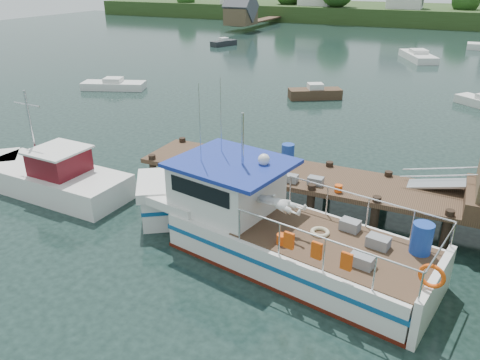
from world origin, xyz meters
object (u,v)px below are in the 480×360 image
at_px(dock, 441,177).
at_px(moored_a, 114,85).
at_px(moored_rowboat, 315,93).
at_px(moored_d, 418,56).
at_px(lobster_boat, 262,224).
at_px(work_boat, 47,176).
at_px(moored_e, 224,43).

bearing_deg(dock, moored_a, 152.80).
relative_size(dock, moored_rowboat, 3.95).
bearing_deg(moored_rowboat, moored_d, 75.30).
relative_size(moored_a, moored_d, 0.77).
height_order(lobster_boat, work_boat, lobster_boat).
bearing_deg(work_boat, moored_rowboat, 77.11).
xyz_separation_m(lobster_boat, moored_e, (-24.06, 44.10, -0.68)).
bearing_deg(moored_rowboat, dock, -61.22).
relative_size(dock, lobster_boat, 1.35).
bearing_deg(moored_d, work_boat, -99.46).
bearing_deg(lobster_boat, dock, 48.54).
relative_size(moored_rowboat, moored_d, 0.59).
xyz_separation_m(work_boat, moored_a, (-10.33, 17.27, -0.37)).
relative_size(moored_rowboat, moored_a, 0.76).
bearing_deg(dock, moored_d, 96.87).
height_order(work_boat, moored_a, work_boat).
bearing_deg(moored_d, moored_a, -124.61).
xyz_separation_m(moored_a, moored_e, (-3.01, 26.32, 0.03)).
relative_size(work_boat, moored_a, 1.58).
bearing_deg(work_boat, moored_d, 77.99).
distance_m(moored_a, moored_e, 26.50).
xyz_separation_m(dock, work_boat, (-16.14, -3.66, -1.52)).
bearing_deg(lobster_boat, moored_a, 150.82).
distance_m(moored_rowboat, moored_e, 29.38).
bearing_deg(moored_d, lobster_boat, -85.58).
relative_size(dock, work_boat, 1.91).
distance_m(dock, moored_d, 39.91).
distance_m(moored_a, moored_d, 33.84).
bearing_deg(work_boat, lobster_boat, 0.04).
bearing_deg(work_boat, moored_e, 109.74).
xyz_separation_m(work_boat, moored_rowboat, (6.01, 21.49, -0.29)).
relative_size(moored_d, moored_e, 1.80).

